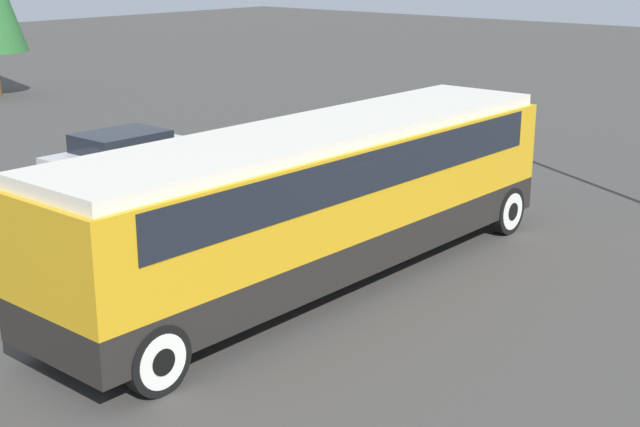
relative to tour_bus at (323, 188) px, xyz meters
The scene contains 4 objects.
ground_plane 1.78m from the tour_bus, behind, with size 120.00×120.00×0.00m, color #423F3D.
tour_bus is the anchor object (origin of this frame).
parked_car_near 9.28m from the tour_bus, 75.29° to the left, with size 4.31×1.92×1.31m.
parked_car_mid 7.17m from the tour_bus, 48.32° to the left, with size 4.14×1.97×1.41m.
Camera 1 is at (-11.69, -10.07, 5.89)m, focal length 50.00 mm.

